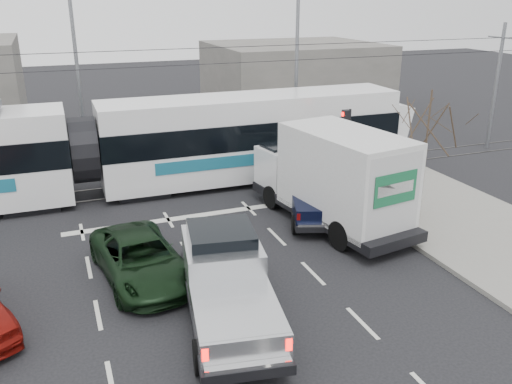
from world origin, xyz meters
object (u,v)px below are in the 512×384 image
object	(u,v)px
bare_tree	(428,126)
street_lamp_far	(73,63)
traffic_signal	(346,132)
box_truck	(333,178)
tram	(82,151)
silver_pickup	(226,278)
navy_pickup	(311,194)
green_car	(141,259)
street_lamp_near	(294,58)

from	to	relation	value
bare_tree	street_lamp_far	xyz separation A→B (m)	(-11.79, 13.50, 1.32)
traffic_signal	street_lamp_far	bearing A→B (deg)	138.28
street_lamp_far	box_truck	distance (m)	15.48
street_lamp_far	tram	bearing A→B (deg)	-92.75
silver_pickup	navy_pickup	xyz separation A→B (m)	(5.37, 5.58, -0.17)
bare_tree	silver_pickup	bearing A→B (deg)	-158.13
traffic_signal	green_car	world-z (taller)	traffic_signal
street_lamp_far	navy_pickup	size ratio (longest dim) A/B	1.85
traffic_signal	green_car	size ratio (longest dim) A/B	0.72
street_lamp_near	silver_pickup	distance (m)	18.07
navy_pickup	box_truck	bearing A→B (deg)	-48.29
street_lamp_far	box_truck	bearing A→B (deg)	-56.45
navy_pickup	green_car	distance (m)	7.76
bare_tree	box_truck	xyz separation A→B (m)	(-3.42, 0.88, -1.92)
street_lamp_near	silver_pickup	size ratio (longest dim) A/B	1.39
tram	navy_pickup	world-z (taller)	tram
bare_tree	box_truck	world-z (taller)	bare_tree
street_lamp_near	street_lamp_far	xyz separation A→B (m)	(-11.50, 2.00, 0.00)
traffic_signal	street_lamp_far	distance (m)	14.47
street_lamp_far	silver_pickup	size ratio (longest dim) A/B	1.39
street_lamp_near	box_truck	distance (m)	11.53
tram	green_car	bearing A→B (deg)	-82.34
silver_pickup	street_lamp_near	bearing A→B (deg)	69.05
silver_pickup	traffic_signal	bearing A→B (deg)	53.07
traffic_signal	street_lamp_far	xyz separation A→B (m)	(-10.66, 9.50, 2.37)
traffic_signal	box_truck	size ratio (longest dim) A/B	0.46
bare_tree	green_car	distance (m)	11.54
navy_pickup	green_car	bearing A→B (deg)	-139.82
bare_tree	tram	distance (m)	14.15
navy_pickup	street_lamp_near	bearing A→B (deg)	89.10
silver_pickup	bare_tree	bearing A→B (deg)	31.34
bare_tree	green_car	bearing A→B (deg)	-175.51
bare_tree	tram	bearing A→B (deg)	149.35
street_lamp_far	navy_pickup	distance (m)	14.68
bare_tree	box_truck	bearing A→B (deg)	165.51
silver_pickup	tram	bearing A→B (deg)	114.33
street_lamp_near	box_truck	size ratio (longest dim) A/B	1.14
silver_pickup	box_truck	size ratio (longest dim) A/B	0.82
street_lamp_far	navy_pickup	xyz separation A→B (m)	(7.95, -11.61, -4.16)
street_lamp_near	tram	bearing A→B (deg)	-159.83
bare_tree	tram	world-z (taller)	tram
street_lamp_far	green_car	world-z (taller)	street_lamp_far
navy_pickup	street_lamp_far	bearing A→B (deg)	143.76
bare_tree	traffic_signal	world-z (taller)	bare_tree
tram	bare_tree	bearing A→B (deg)	-30.14
green_car	tram	bearing A→B (deg)	90.37
street_lamp_near	bare_tree	bearing A→B (deg)	-88.58
bare_tree	green_car	size ratio (longest dim) A/B	1.00
traffic_signal	silver_pickup	size ratio (longest dim) A/B	0.56
traffic_signal	tram	xyz separation A→B (m)	(-10.96, 3.17, -0.60)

